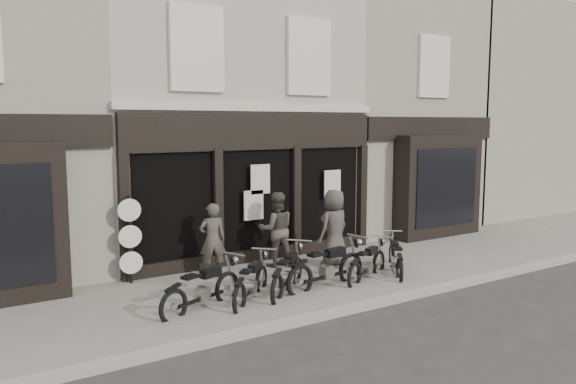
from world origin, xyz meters
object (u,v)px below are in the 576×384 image
motorcycle_3 (327,271)px  motorcycle_5 (395,261)px  motorcycle_2 (288,277)px  advert_sign_post (130,244)px  man_right (334,228)px  motorcycle_0 (203,293)px  man_left (212,239)px  man_centre (276,229)px  motorcycle_4 (367,266)px  motorcycle_1 (251,285)px

motorcycle_3 → motorcycle_5: motorcycle_3 is taller
motorcycle_2 → advert_sign_post: size_ratio=0.85×
motorcycle_3 → man_right: size_ratio=1.21×
motorcycle_3 → motorcycle_2: bearing=160.4°
motorcycle_0 → man_left: 2.37m
advert_sign_post → man_centre: bearing=0.8°
motorcycle_4 → motorcycle_2: bearing=149.8°
motorcycle_3 → motorcycle_5: (2.08, 0.04, -0.06)m
motorcycle_3 → motorcycle_1: bearing=168.0°
motorcycle_4 → man_left: 3.65m
man_right → motorcycle_4: bearing=74.5°
motorcycle_5 → man_centre: man_centre is taller
motorcycle_0 → man_left: size_ratio=1.19×
motorcycle_3 → man_left: 2.80m
motorcycle_2 → advert_sign_post: 3.58m
motorcycle_5 → advert_sign_post: advert_sign_post is taller
motorcycle_5 → man_right: bearing=70.5°
motorcycle_1 → advert_sign_post: (-1.71, 2.41, 0.63)m
motorcycle_4 → man_right: man_right is taller
motorcycle_3 → man_centre: bearing=82.5°
motorcycle_4 → man_left: man_left is taller
man_left → motorcycle_0: bearing=72.3°
motorcycle_0 → man_right: bearing=-5.2°
motorcycle_0 → motorcycle_4: 4.07m
motorcycle_1 → motorcycle_5: 3.93m
motorcycle_3 → man_centre: size_ratio=1.24×
man_centre → man_left: bearing=16.8°
motorcycle_5 → advert_sign_post: size_ratio=0.83×
motorcycle_1 → motorcycle_3: size_ratio=0.72×
motorcycle_3 → motorcycle_4: size_ratio=1.24×
motorcycle_0 → advert_sign_post: bearing=84.0°
motorcycle_2 → motorcycle_4: (2.08, -0.18, -0.03)m
motorcycle_4 → man_right: bearing=63.0°
motorcycle_1 → motorcycle_3: (1.85, -0.10, 0.05)m
man_centre → motorcycle_5: bearing=156.1°
motorcycle_0 → man_right: (4.11, 1.19, 0.67)m
motorcycle_1 → motorcycle_4: (3.01, -0.10, -0.01)m
motorcycle_3 → motorcycle_5: bearing=-7.7°
man_centre → man_right: (1.25, -0.72, 0.03)m
motorcycle_3 → advert_sign_post: advert_sign_post is taller
motorcycle_4 → advert_sign_post: (-4.72, 2.52, 0.64)m
motorcycle_0 → motorcycle_1: bearing=-22.8°
motorcycle_4 → man_centre: bearing=95.2°
man_centre → advert_sign_post: bearing=11.7°
motorcycle_2 → man_right: 2.50m
man_left → man_centre: (1.70, -0.08, 0.08)m
motorcycle_3 → man_centre: 2.13m
motorcycle_2 → motorcycle_5: size_ratio=1.02×
motorcycle_1 → man_left: 2.10m
motorcycle_4 → motorcycle_5: bearing=-22.5°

